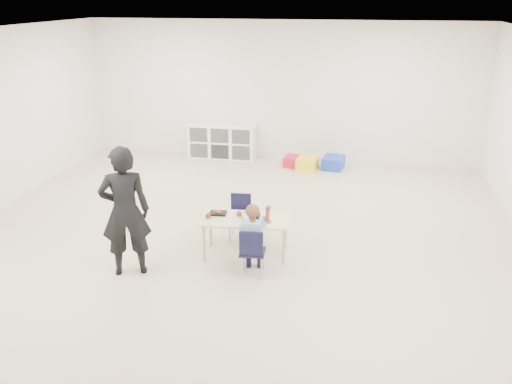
% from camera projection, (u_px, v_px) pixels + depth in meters
% --- Properties ---
extents(room, '(9.00, 9.02, 2.80)m').
position_uv_depth(room, '(228.00, 151.00, 6.85)').
color(room, beige).
rests_on(room, ground).
extents(table, '(1.19, 0.67, 0.53)m').
position_uv_depth(table, '(246.00, 237.00, 7.13)').
color(table, beige).
rests_on(table, ground).
extents(chair_near, '(0.33, 0.31, 0.63)m').
position_uv_depth(chair_near, '(252.00, 251.00, 6.62)').
color(chair_near, black).
rests_on(chair_near, ground).
extents(chair_far, '(0.33, 0.31, 0.63)m').
position_uv_depth(chair_far, '(240.00, 218.00, 7.60)').
color(chair_far, black).
rests_on(chair_far, ground).
extents(child, '(0.45, 0.45, 1.00)m').
position_uv_depth(child, '(252.00, 237.00, 6.56)').
color(child, '#9CB0D3').
rests_on(child, chair_near).
extents(lunch_tray_near, '(0.23, 0.18, 0.03)m').
position_uv_depth(lunch_tray_near, '(251.00, 216.00, 7.09)').
color(lunch_tray_near, black).
rests_on(lunch_tray_near, table).
extents(lunch_tray_far, '(0.23, 0.18, 0.03)m').
position_uv_depth(lunch_tray_far, '(218.00, 213.00, 7.17)').
color(lunch_tray_far, black).
rests_on(lunch_tray_far, table).
extents(milk_carton, '(0.08, 0.08, 0.10)m').
position_uv_depth(milk_carton, '(246.00, 218.00, 6.93)').
color(milk_carton, white).
rests_on(milk_carton, table).
extents(bread_roll, '(0.09, 0.09, 0.07)m').
position_uv_depth(bread_roll, '(267.00, 220.00, 6.91)').
color(bread_roll, tan).
rests_on(bread_roll, table).
extents(apple_near, '(0.07, 0.07, 0.07)m').
position_uv_depth(apple_near, '(239.00, 214.00, 7.10)').
color(apple_near, maroon).
rests_on(apple_near, table).
extents(apple_far, '(0.07, 0.07, 0.07)m').
position_uv_depth(apple_far, '(208.00, 216.00, 7.03)').
color(apple_far, maroon).
rests_on(apple_far, table).
extents(cubby_shelf, '(1.40, 0.40, 0.70)m').
position_uv_depth(cubby_shelf, '(222.00, 141.00, 11.37)').
color(cubby_shelf, white).
rests_on(cubby_shelf, ground).
extents(adult, '(0.70, 0.59, 1.64)m').
position_uv_depth(adult, '(125.00, 211.00, 6.50)').
color(adult, black).
rests_on(adult, ground).
extents(bin_red, '(0.34, 0.43, 0.20)m').
position_uv_depth(bin_red, '(292.00, 161.00, 10.90)').
color(bin_red, red).
rests_on(bin_red, ground).
extents(bin_yellow, '(0.43, 0.53, 0.24)m').
position_uv_depth(bin_yellow, '(307.00, 164.00, 10.68)').
color(bin_yellow, yellow).
rests_on(bin_yellow, ground).
extents(bin_blue, '(0.46, 0.55, 0.24)m').
position_uv_depth(bin_blue, '(333.00, 163.00, 10.73)').
color(bin_blue, '#1735B3').
rests_on(bin_blue, ground).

